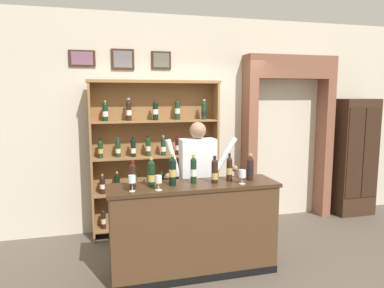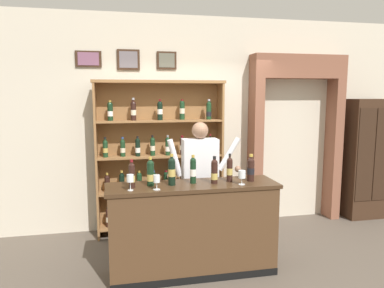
{
  "view_description": "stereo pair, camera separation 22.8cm",
  "coord_description": "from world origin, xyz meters",
  "px_view_note": "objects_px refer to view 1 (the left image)",
  "views": [
    {
      "loc": [
        -1.21,
        -3.71,
        2.0
      ],
      "look_at": [
        -0.17,
        0.12,
        1.46
      ],
      "focal_mm": 33.66,
      "sensor_mm": 36.0,
      "label": 1
    },
    {
      "loc": [
        -0.99,
        -3.76,
        2.0
      ],
      "look_at": [
        -0.17,
        0.12,
        1.46
      ],
      "focal_mm": 33.66,
      "sensor_mm": 36.0,
      "label": 2
    }
  ],
  "objects_px": {
    "wine_glass_spare": "(159,180)",
    "tasting_bottle_riserva": "(151,173)",
    "wine_shelf": "(155,156)",
    "tasting_bottle_chianti": "(173,171)",
    "tasting_bottle_super_tuscan": "(133,176)",
    "wine_glass_center": "(132,180)",
    "wine_glass_right": "(242,174)",
    "tasting_bottle_vin_santo": "(215,171)",
    "tasting_counter": "(194,229)",
    "tasting_bottle_rosso": "(229,169)",
    "tasting_bottle_prosecco": "(250,168)",
    "side_cabinet": "(355,157)",
    "shopkeeper": "(198,171)",
    "tasting_bottle_brunello": "(194,170)"
  },
  "relations": [
    {
      "from": "wine_glass_spare",
      "to": "tasting_bottle_riserva",
      "type": "bearing_deg",
      "value": 103.72
    },
    {
      "from": "wine_shelf",
      "to": "tasting_bottle_riserva",
      "type": "xyz_separation_m",
      "value": [
        -0.26,
        -1.28,
        0.03
      ]
    },
    {
      "from": "tasting_bottle_chianti",
      "to": "tasting_bottle_riserva",
      "type": "bearing_deg",
      "value": 173.83
    },
    {
      "from": "tasting_bottle_super_tuscan",
      "to": "wine_glass_center",
      "type": "height_order",
      "value": "tasting_bottle_super_tuscan"
    },
    {
      "from": "wine_glass_spare",
      "to": "wine_glass_right",
      "type": "bearing_deg",
      "value": 1.43
    },
    {
      "from": "tasting_bottle_vin_santo",
      "to": "wine_glass_spare",
      "type": "bearing_deg",
      "value": -167.63
    },
    {
      "from": "tasting_bottle_chianti",
      "to": "wine_glass_spare",
      "type": "relative_size",
      "value": 2.19
    },
    {
      "from": "tasting_counter",
      "to": "tasting_bottle_chianti",
      "type": "height_order",
      "value": "tasting_bottle_chianti"
    },
    {
      "from": "wine_glass_right",
      "to": "tasting_bottle_rosso",
      "type": "bearing_deg",
      "value": 117.87
    },
    {
      "from": "tasting_counter",
      "to": "wine_glass_spare",
      "type": "relative_size",
      "value": 12.08
    },
    {
      "from": "tasting_bottle_rosso",
      "to": "tasting_bottle_prosecco",
      "type": "bearing_deg",
      "value": -6.66
    },
    {
      "from": "tasting_bottle_super_tuscan",
      "to": "wine_glass_spare",
      "type": "relative_size",
      "value": 1.93
    },
    {
      "from": "side_cabinet",
      "to": "shopkeeper",
      "type": "distance_m",
      "value": 3.02
    },
    {
      "from": "side_cabinet",
      "to": "shopkeeper",
      "type": "height_order",
      "value": "side_cabinet"
    },
    {
      "from": "shopkeeper",
      "to": "tasting_bottle_chianti",
      "type": "relative_size",
      "value": 4.88
    },
    {
      "from": "shopkeeper",
      "to": "tasting_bottle_rosso",
      "type": "distance_m",
      "value": 0.59
    },
    {
      "from": "side_cabinet",
      "to": "tasting_counter",
      "type": "bearing_deg",
      "value": -157.8
    },
    {
      "from": "tasting_bottle_super_tuscan",
      "to": "tasting_bottle_riserva",
      "type": "bearing_deg",
      "value": 13.17
    },
    {
      "from": "tasting_bottle_riserva",
      "to": "tasting_bottle_rosso",
      "type": "height_order",
      "value": "tasting_bottle_rosso"
    },
    {
      "from": "shopkeeper",
      "to": "tasting_bottle_brunello",
      "type": "height_order",
      "value": "shopkeeper"
    },
    {
      "from": "wine_shelf",
      "to": "tasting_bottle_rosso",
      "type": "bearing_deg",
      "value": -63.63
    },
    {
      "from": "tasting_counter",
      "to": "wine_glass_right",
      "type": "xyz_separation_m",
      "value": [
        0.51,
        -0.14,
        0.62
      ]
    },
    {
      "from": "wine_glass_right",
      "to": "shopkeeper",
      "type": "bearing_deg",
      "value": 113.36
    },
    {
      "from": "tasting_bottle_riserva",
      "to": "side_cabinet",
      "type": "bearing_deg",
      "value": 19.2
    },
    {
      "from": "tasting_bottle_chianti",
      "to": "tasting_bottle_prosecco",
      "type": "height_order",
      "value": "tasting_bottle_chianti"
    },
    {
      "from": "wine_glass_spare",
      "to": "wine_glass_right",
      "type": "relative_size",
      "value": 1.0
    },
    {
      "from": "tasting_bottle_vin_santo",
      "to": "wine_glass_center",
      "type": "bearing_deg",
      "value": -172.79
    },
    {
      "from": "side_cabinet",
      "to": "tasting_bottle_brunello",
      "type": "bearing_deg",
      "value": -158.29
    },
    {
      "from": "tasting_bottle_super_tuscan",
      "to": "tasting_bottle_vin_santo",
      "type": "distance_m",
      "value": 0.9
    },
    {
      "from": "wine_shelf",
      "to": "tasting_bottle_prosecco",
      "type": "distance_m",
      "value": 1.57
    },
    {
      "from": "wine_shelf",
      "to": "tasting_bottle_brunello",
      "type": "xyz_separation_m",
      "value": [
        0.21,
        -1.27,
        0.04
      ]
    },
    {
      "from": "tasting_counter",
      "to": "tasting_bottle_super_tuscan",
      "type": "xyz_separation_m",
      "value": [
        -0.66,
        -0.02,
        0.65
      ]
    },
    {
      "from": "tasting_bottle_rosso",
      "to": "side_cabinet",
      "type": "bearing_deg",
      "value": 24.78
    },
    {
      "from": "tasting_bottle_super_tuscan",
      "to": "wine_glass_right",
      "type": "height_order",
      "value": "tasting_bottle_super_tuscan"
    },
    {
      "from": "tasting_bottle_riserva",
      "to": "wine_glass_spare",
      "type": "bearing_deg",
      "value": -76.28
    },
    {
      "from": "tasting_bottle_chianti",
      "to": "wine_glass_spare",
      "type": "bearing_deg",
      "value": -138.13
    },
    {
      "from": "tasting_bottle_riserva",
      "to": "shopkeeper",
      "type": "bearing_deg",
      "value": 38.59
    },
    {
      "from": "tasting_bottle_super_tuscan",
      "to": "tasting_bottle_chianti",
      "type": "xyz_separation_m",
      "value": [
        0.43,
        0.02,
        0.02
      ]
    },
    {
      "from": "side_cabinet",
      "to": "tasting_bottle_prosecco",
      "type": "bearing_deg",
      "value": -152.61
    },
    {
      "from": "shopkeeper",
      "to": "tasting_bottle_vin_santo",
      "type": "bearing_deg",
      "value": -87.51
    },
    {
      "from": "wine_glass_center",
      "to": "tasting_counter",
      "type": "bearing_deg",
      "value": 10.98
    },
    {
      "from": "wine_glass_center",
      "to": "tasting_bottle_chianti",
      "type": "bearing_deg",
      "value": 16.84
    },
    {
      "from": "tasting_bottle_chianti",
      "to": "tasting_bottle_vin_santo",
      "type": "bearing_deg",
      "value": -2.34
    },
    {
      "from": "tasting_counter",
      "to": "wine_glass_center",
      "type": "height_order",
      "value": "wine_glass_center"
    },
    {
      "from": "shopkeeper",
      "to": "wine_glass_center",
      "type": "bearing_deg",
      "value": -142.06
    },
    {
      "from": "tasting_counter",
      "to": "tasting_bottle_vin_santo",
      "type": "relative_size",
      "value": 6.21
    },
    {
      "from": "tasting_counter",
      "to": "shopkeeper",
      "type": "relative_size",
      "value": 1.13
    },
    {
      "from": "tasting_bottle_rosso",
      "to": "wine_glass_spare",
      "type": "distance_m",
      "value": 0.86
    },
    {
      "from": "wine_glass_spare",
      "to": "wine_glass_right",
      "type": "xyz_separation_m",
      "value": [
        0.93,
        0.02,
        0.0
      ]
    },
    {
      "from": "tasting_bottle_rosso",
      "to": "wine_glass_right",
      "type": "relative_size",
      "value": 2.03
    }
  ]
}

